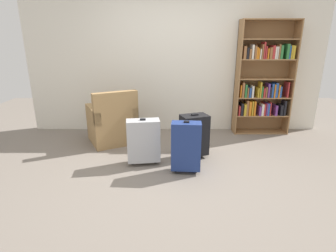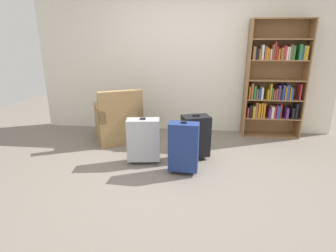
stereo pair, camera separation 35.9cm
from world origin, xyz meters
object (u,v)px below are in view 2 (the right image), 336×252
(suitcase_silver, at_px, (143,140))
(suitcase_black, at_px, (195,136))
(armchair, at_px, (119,122))
(mug, at_px, (145,138))
(suitcase_navy_blue, at_px, (184,147))
(bookshelf, at_px, (274,81))

(suitcase_silver, relative_size, suitcase_black, 0.99)
(armchair, height_order, mug, armchair)
(mug, xyz_separation_m, suitcase_silver, (0.14, -0.84, 0.29))
(mug, bearing_deg, armchair, 179.89)
(mug, height_order, suitcase_navy_blue, suitcase_navy_blue)
(mug, bearing_deg, suitcase_silver, -80.51)
(bookshelf, bearing_deg, mug, -166.54)
(suitcase_silver, bearing_deg, armchair, 124.97)
(suitcase_silver, height_order, suitcase_black, suitcase_black)
(mug, height_order, suitcase_black, suitcase_black)
(suitcase_silver, distance_m, suitcase_black, 0.75)
(bookshelf, height_order, suitcase_silver, bookshelf)
(mug, xyz_separation_m, suitcase_black, (0.86, -0.62, 0.30))
(suitcase_black, bearing_deg, suitcase_navy_blue, -107.32)
(armchair, distance_m, suitcase_navy_blue, 1.59)
(armchair, relative_size, suitcase_navy_blue, 1.35)
(mug, distance_m, suitcase_black, 1.10)
(mug, distance_m, suitcase_navy_blue, 1.34)
(mug, height_order, suitcase_silver, suitcase_silver)
(suitcase_navy_blue, bearing_deg, suitcase_silver, 155.96)
(mug, relative_size, suitcase_black, 0.18)
(armchair, distance_m, suitcase_black, 1.44)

